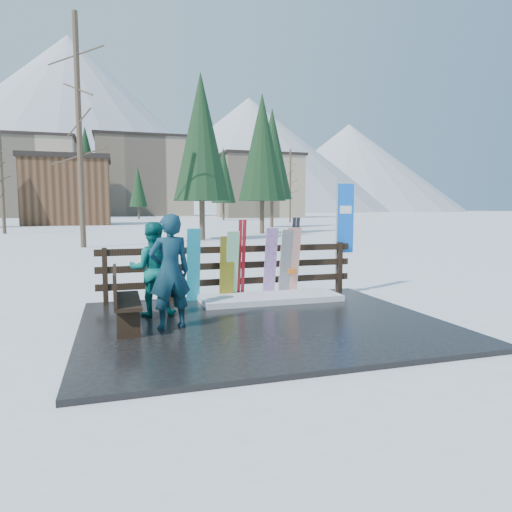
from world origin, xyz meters
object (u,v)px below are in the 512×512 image
object	(u,v)px
bench	(122,297)
snowboard_0	(193,265)
rental_flag	(343,222)
snowboard_1	(232,265)
snowboard_2	(227,268)
person_back	(152,269)
snowboard_4	(285,263)
person_front	(170,272)
snowboard_3	(270,263)
snowboard_5	(292,262)

from	to	relation	value
bench	snowboard_0	distance (m)	2.31
rental_flag	snowboard_1	bearing A→B (deg)	-174.37
snowboard_1	snowboard_2	world-z (taller)	snowboard_1
snowboard_1	rental_flag	distance (m)	2.89
person_back	snowboard_0	bearing A→B (deg)	-127.55
snowboard_4	person_back	bearing A→B (deg)	-161.55
snowboard_0	rental_flag	size ratio (longest dim) A/B	0.59
snowboard_0	person_front	distance (m)	2.10
snowboard_4	person_front	size ratio (longest dim) A/B	0.81
snowboard_3	snowboard_1	bearing A→B (deg)	180.00
person_back	snowboard_3	bearing A→B (deg)	-154.15
snowboard_5	person_front	world-z (taller)	person_front
snowboard_0	person_front	size ratio (longest dim) A/B	0.84
snowboard_0	person_back	bearing A→B (deg)	-132.67
snowboard_3	snowboard_5	world-z (taller)	snowboard_5
snowboard_5	person_front	distance (m)	3.50
bench	rental_flag	world-z (taller)	rental_flag
snowboard_4	rental_flag	xyz separation A→B (m)	(1.54, 0.27, 0.87)
snowboard_0	snowboard_5	distance (m)	2.18
snowboard_4	person_front	xyz separation A→B (m)	(-2.72, -1.97, 0.18)
snowboard_3	person_front	xyz separation A→B (m)	(-2.38, -1.97, 0.16)
snowboard_3	rental_flag	world-z (taller)	rental_flag
snowboard_2	rental_flag	size ratio (longest dim) A/B	0.52
snowboard_1	person_front	size ratio (longest dim) A/B	0.80
person_front	snowboard_4	bearing A→B (deg)	-154.99
snowboard_4	rental_flag	distance (m)	1.78
person_back	rental_flag	bearing A→B (deg)	-159.29
person_front	snowboard_1	bearing A→B (deg)	-138.58
snowboard_1	person_front	bearing A→B (deg)	-127.65
snowboard_0	snowboard_2	size ratio (longest dim) A/B	1.13
person_back	snowboard_4	bearing A→B (deg)	-156.44
snowboard_0	snowboard_4	world-z (taller)	snowboard_0
person_back	snowboard_5	bearing A→B (deg)	-157.34
bench	snowboard_2	xyz separation A→B (m)	(2.15, 1.79, 0.16)
snowboard_5	person_back	xyz separation A→B (m)	(-3.08, -0.97, 0.08)
snowboard_2	snowboard_4	size ratio (longest dim) A/B	0.91
snowboard_3	rental_flag	distance (m)	2.08
snowboard_1	person_back	distance (m)	1.98
snowboard_3	snowboard_4	bearing A→B (deg)	-0.00
snowboard_4	snowboard_5	distance (m)	0.16
rental_flag	snowboard_2	bearing A→B (deg)	-174.59
snowboard_1	rental_flag	bearing A→B (deg)	5.63
bench	rental_flag	xyz separation A→B (m)	(5.00, 2.06, 1.09)
bench	snowboard_0	xyz separation A→B (m)	(1.44, 1.79, 0.25)
rental_flag	person_back	size ratio (longest dim) A/B	1.54
snowboard_3	bench	bearing A→B (deg)	-150.15
person_front	person_back	world-z (taller)	person_front
snowboard_1	snowboard_3	distance (m)	0.85
snowboard_3	snowboard_4	distance (m)	0.35
snowboard_4	person_front	world-z (taller)	person_front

